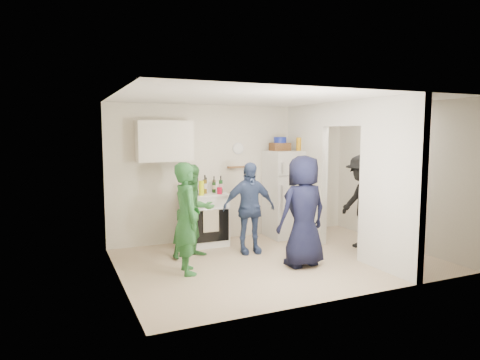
% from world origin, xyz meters
% --- Properties ---
extents(floor, '(4.80, 4.80, 0.00)m').
position_xyz_m(floor, '(0.00, 0.00, 0.00)').
color(floor, tan).
rests_on(floor, ground).
extents(wall_back, '(4.80, 0.00, 4.80)m').
position_xyz_m(wall_back, '(0.00, 1.70, 1.25)').
color(wall_back, silver).
rests_on(wall_back, floor).
extents(wall_front, '(4.80, 0.00, 4.80)m').
position_xyz_m(wall_front, '(0.00, -1.70, 1.25)').
color(wall_front, silver).
rests_on(wall_front, floor).
extents(wall_left, '(0.00, 3.40, 3.40)m').
position_xyz_m(wall_left, '(-2.40, 0.00, 1.25)').
color(wall_left, silver).
rests_on(wall_left, floor).
extents(wall_right, '(0.00, 3.40, 3.40)m').
position_xyz_m(wall_right, '(2.40, 0.00, 1.25)').
color(wall_right, silver).
rests_on(wall_right, floor).
extents(ceiling, '(4.80, 4.80, 0.00)m').
position_xyz_m(ceiling, '(0.00, 0.00, 2.50)').
color(ceiling, white).
rests_on(ceiling, wall_back).
extents(partition_pier_back, '(0.12, 1.20, 2.50)m').
position_xyz_m(partition_pier_back, '(1.20, 1.10, 1.25)').
color(partition_pier_back, silver).
rests_on(partition_pier_back, floor).
extents(partition_pier_front, '(0.12, 1.20, 2.50)m').
position_xyz_m(partition_pier_front, '(1.20, -1.10, 1.25)').
color(partition_pier_front, silver).
rests_on(partition_pier_front, floor).
extents(partition_header, '(0.12, 1.00, 0.40)m').
position_xyz_m(partition_header, '(1.20, 0.00, 2.30)').
color(partition_header, silver).
rests_on(partition_header, partition_pier_back).
extents(stove, '(0.78, 0.65, 0.93)m').
position_xyz_m(stove, '(-0.74, 1.37, 0.46)').
color(stove, white).
rests_on(stove, floor).
extents(upper_cabinet, '(0.95, 0.34, 0.70)m').
position_xyz_m(upper_cabinet, '(-1.40, 1.52, 1.85)').
color(upper_cabinet, silver).
rests_on(upper_cabinet, wall_back).
extents(fridge, '(0.68, 0.66, 1.65)m').
position_xyz_m(fridge, '(0.89, 1.34, 0.83)').
color(fridge, silver).
rests_on(fridge, floor).
extents(wicker_basket, '(0.35, 0.25, 0.15)m').
position_xyz_m(wicker_basket, '(0.79, 1.39, 1.73)').
color(wicker_basket, brown).
rests_on(wicker_basket, fridge).
extents(blue_bowl, '(0.24, 0.24, 0.11)m').
position_xyz_m(blue_bowl, '(0.79, 1.39, 1.86)').
color(blue_bowl, navy).
rests_on(blue_bowl, wicker_basket).
extents(yellow_cup_stack_top, '(0.09, 0.09, 0.25)m').
position_xyz_m(yellow_cup_stack_top, '(1.11, 1.24, 1.78)').
color(yellow_cup_stack_top, '#EEA614').
rests_on(yellow_cup_stack_top, fridge).
extents(wall_clock, '(0.22, 0.02, 0.22)m').
position_xyz_m(wall_clock, '(0.05, 1.68, 1.70)').
color(wall_clock, white).
rests_on(wall_clock, wall_back).
extents(spice_shelf, '(0.35, 0.08, 0.03)m').
position_xyz_m(spice_shelf, '(0.00, 1.65, 1.35)').
color(spice_shelf, olive).
rests_on(spice_shelf, wall_back).
extents(nook_window, '(0.03, 0.70, 0.80)m').
position_xyz_m(nook_window, '(2.38, 0.20, 1.65)').
color(nook_window, black).
rests_on(nook_window, wall_right).
extents(nook_window_frame, '(0.04, 0.76, 0.86)m').
position_xyz_m(nook_window_frame, '(2.36, 0.20, 1.65)').
color(nook_window_frame, white).
rests_on(nook_window_frame, wall_right).
extents(nook_valance, '(0.04, 0.82, 0.18)m').
position_xyz_m(nook_valance, '(2.34, 0.20, 2.00)').
color(nook_valance, white).
rests_on(nook_valance, wall_right).
extents(yellow_cup_stack_stove, '(0.09, 0.09, 0.25)m').
position_xyz_m(yellow_cup_stack_stove, '(-0.86, 1.15, 1.05)').
color(yellow_cup_stack_stove, '#D4E012').
rests_on(yellow_cup_stack_stove, stove).
extents(red_cup, '(0.09, 0.09, 0.12)m').
position_xyz_m(red_cup, '(-0.52, 1.17, 0.99)').
color(red_cup, '#B50C2B').
rests_on(red_cup, stove).
extents(person_green_left, '(0.42, 0.60, 1.58)m').
position_xyz_m(person_green_left, '(-1.47, -0.00, 0.79)').
color(person_green_left, '#296736').
rests_on(person_green_left, floor).
extents(person_green_center, '(0.81, 0.68, 1.50)m').
position_xyz_m(person_green_center, '(-1.15, 0.71, 0.75)').
color(person_green_center, '#397433').
rests_on(person_green_center, floor).
extents(person_denim, '(0.93, 0.48, 1.51)m').
position_xyz_m(person_denim, '(-0.23, 0.59, 0.76)').
color(person_denim, '#364876').
rests_on(person_denim, floor).
extents(person_navy, '(0.87, 0.61, 1.66)m').
position_xyz_m(person_navy, '(0.21, -0.38, 0.83)').
color(person_navy, black).
rests_on(person_navy, floor).
extents(person_nook, '(0.69, 1.10, 1.62)m').
position_xyz_m(person_nook, '(1.67, 0.04, 0.81)').
color(person_nook, black).
rests_on(person_nook, floor).
extents(bottle_a, '(0.06, 0.06, 0.32)m').
position_xyz_m(bottle_a, '(-1.02, 1.51, 1.09)').
color(bottle_a, brown).
rests_on(bottle_a, stove).
extents(bottle_b, '(0.08, 0.08, 0.29)m').
position_xyz_m(bottle_b, '(-0.93, 1.27, 1.07)').
color(bottle_b, '#164219').
rests_on(bottle_b, stove).
extents(bottle_c, '(0.08, 0.08, 0.26)m').
position_xyz_m(bottle_c, '(-0.82, 1.52, 1.06)').
color(bottle_c, silver).
rests_on(bottle_c, stove).
extents(bottle_d, '(0.07, 0.07, 0.33)m').
position_xyz_m(bottle_d, '(-0.74, 1.33, 1.09)').
color(bottle_d, '#5D4810').
rests_on(bottle_d, stove).
extents(bottle_e, '(0.07, 0.07, 0.26)m').
position_xyz_m(bottle_e, '(-0.64, 1.53, 1.06)').
color(bottle_e, silver).
rests_on(bottle_e, stove).
extents(bottle_f, '(0.07, 0.07, 0.25)m').
position_xyz_m(bottle_f, '(-0.55, 1.38, 1.05)').
color(bottle_f, '#173714').
rests_on(bottle_f, stove).
extents(bottle_g, '(0.06, 0.06, 0.28)m').
position_xyz_m(bottle_g, '(-0.49, 1.53, 1.07)').
color(bottle_g, olive).
rests_on(bottle_g, stove).
extents(bottle_h, '(0.07, 0.07, 0.28)m').
position_xyz_m(bottle_h, '(-1.06, 1.25, 1.07)').
color(bottle_h, '#A9AEB5').
rests_on(bottle_h, stove).
extents(bottle_i, '(0.06, 0.06, 0.30)m').
position_xyz_m(bottle_i, '(-0.69, 1.45, 1.08)').
color(bottle_i, brown).
rests_on(bottle_i, stove).
extents(bottle_j, '(0.07, 0.07, 0.31)m').
position_xyz_m(bottle_j, '(-0.46, 1.28, 1.08)').
color(bottle_j, '#194B1E').
rests_on(bottle_j, stove).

